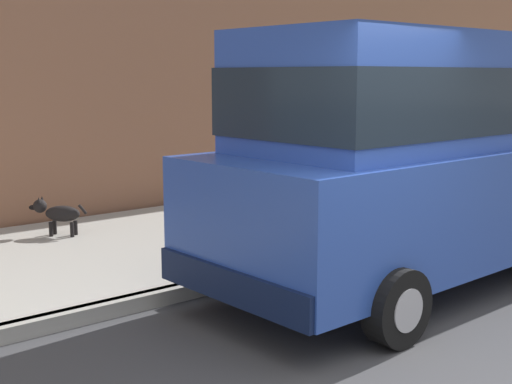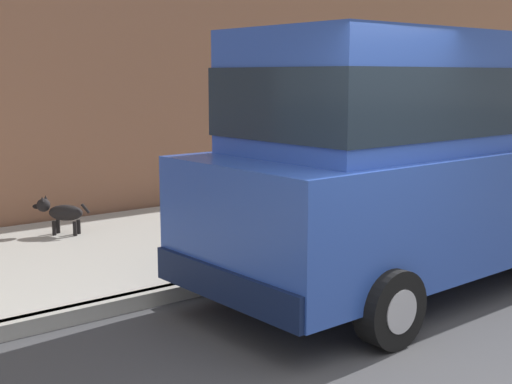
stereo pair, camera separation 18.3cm
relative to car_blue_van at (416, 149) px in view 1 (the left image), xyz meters
The scene contains 5 objects.
curb 2.50m from the car_blue_van, 120.40° to the right, with size 0.16×64.00×0.14m, color gray.
sidewalk 3.66m from the car_blue_van, 147.51° to the right, with size 3.60×64.00×0.14m, color #99968E.
car_blue_van is the anchor object (origin of this frame).
dog_black 4.48m from the car_blue_van, 150.20° to the right, with size 0.58×0.56×0.49m.
building_facade 6.21m from the car_blue_van, 144.11° to the left, with size 0.50×20.00×4.64m, color #8C5B42.
Camera 1 is at (2.17, -3.81, 2.13)m, focal length 48.46 mm.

